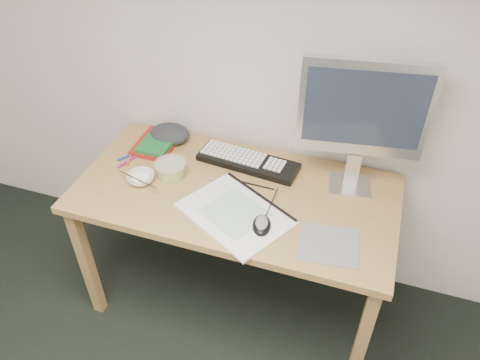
{
  "coord_description": "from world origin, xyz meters",
  "views": [
    {
      "loc": [
        0.8,
        -0.03,
        2.09
      ],
      "look_at": [
        0.31,
        1.41,
        0.83
      ],
      "focal_mm": 35.0,
      "sensor_mm": 36.0,
      "label": 1
    }
  ],
  "objects_px": {
    "monitor": "(363,113)",
    "desk": "(235,204)",
    "rice_bowl": "(141,178)",
    "sketchpad": "(235,214)",
    "keyboard": "(248,162)"
  },
  "relations": [
    {
      "from": "rice_bowl",
      "to": "sketchpad",
      "type": "bearing_deg",
      "value": -8.54
    },
    {
      "from": "desk",
      "to": "monitor",
      "type": "relative_size",
      "value": 2.35
    },
    {
      "from": "desk",
      "to": "sketchpad",
      "type": "relative_size",
      "value": 3.25
    },
    {
      "from": "desk",
      "to": "keyboard",
      "type": "xyz_separation_m",
      "value": [
        -0.0,
        0.2,
        0.1
      ]
    },
    {
      "from": "keyboard",
      "to": "rice_bowl",
      "type": "relative_size",
      "value": 3.85
    },
    {
      "from": "keyboard",
      "to": "monitor",
      "type": "bearing_deg",
      "value": 5.48
    },
    {
      "from": "monitor",
      "to": "desk",
      "type": "bearing_deg",
      "value": -166.04
    },
    {
      "from": "sketchpad",
      "to": "rice_bowl",
      "type": "distance_m",
      "value": 0.47
    },
    {
      "from": "keyboard",
      "to": "monitor",
      "type": "distance_m",
      "value": 0.59
    },
    {
      "from": "monitor",
      "to": "rice_bowl",
      "type": "height_order",
      "value": "monitor"
    },
    {
      "from": "sketchpad",
      "to": "monitor",
      "type": "distance_m",
      "value": 0.65
    },
    {
      "from": "keyboard",
      "to": "rice_bowl",
      "type": "height_order",
      "value": "rice_bowl"
    },
    {
      "from": "monitor",
      "to": "rice_bowl",
      "type": "xyz_separation_m",
      "value": [
        -0.89,
        -0.27,
        -0.35
      ]
    },
    {
      "from": "desk",
      "to": "keyboard",
      "type": "height_order",
      "value": "keyboard"
    },
    {
      "from": "keyboard",
      "to": "sketchpad",
      "type": "bearing_deg",
      "value": -75.18
    }
  ]
}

